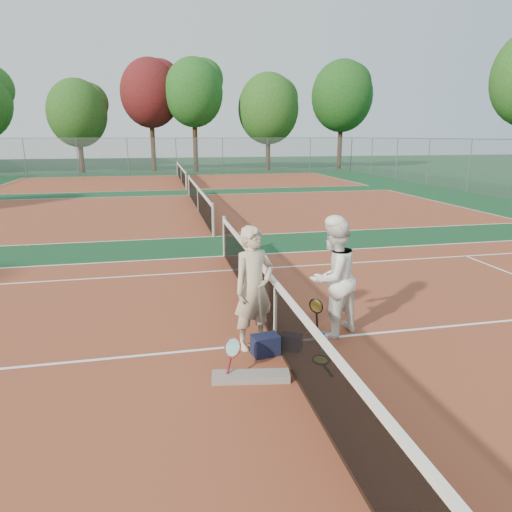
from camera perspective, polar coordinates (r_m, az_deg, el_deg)
The scene contains 22 objects.
ground at distance 7.31m, azimuth 2.40°, elevation -10.82°, with size 130.00×130.00×0.00m, color #0F381D.
court_main at distance 7.31m, azimuth 2.40°, elevation -10.80°, with size 23.77×10.97×0.01m, color brown.
court_far_a at distance 20.20m, azimuth -7.22°, elevation 5.67°, with size 23.77×10.97×0.01m, color brown.
court_far_b at distance 33.57m, azimuth -9.30°, elevation 9.19°, with size 23.77×10.97×0.01m, color brown.
net_main at distance 7.11m, azimuth 2.44°, elevation -7.11°, with size 0.10×10.98×1.02m, color black, non-canonical shape.
net_far_a at distance 20.13m, azimuth -7.27°, elevation 7.09°, with size 0.10×10.98×1.02m, color black, non-canonical shape.
net_far_b at distance 33.53m, azimuth -9.33°, elevation 10.05°, with size 0.10×10.98×1.02m, color black, non-canonical shape.
fence_back at distance 40.45m, azimuth -9.93°, elevation 12.21°, with size 32.00×0.06×3.00m, color slate, non-canonical shape.
player_a at distance 6.84m, azimuth -0.28°, elevation -4.06°, with size 0.69×0.45×1.90m, color #C6B599.
player_b at distance 7.39m, azimuth 9.57°, elevation -2.76°, with size 0.93×0.72×1.91m, color white.
racket_red at distance 6.33m, azimuth -2.94°, elevation -12.48°, with size 0.35×0.27×0.52m, color maroon, non-canonical shape.
racket_black_held at distance 7.64m, azimuth 7.48°, elevation -7.37°, with size 0.16×0.27×0.59m, color black, non-canonical shape.
racket_spare at distance 6.84m, azimuth 8.09°, elevation -12.70°, with size 0.60×0.27×0.04m, color black, non-canonical shape.
sports_bag_navy at distance 6.89m, azimuth 1.18°, elevation -11.06°, with size 0.39×0.27×0.31m, color black.
sports_bag_purple at distance 7.08m, azimuth 4.43°, elevation -10.66°, with size 0.30×0.20×0.24m, color #270F2A.
net_cover_canvas at distance 6.28m, azimuth -0.65°, elevation -14.86°, with size 1.03×0.24×0.11m, color slate.
water_bottle at distance 7.01m, azimuth 8.41°, elevation -10.80°, with size 0.09×0.09×0.30m, color #C4E3F8.
tree_back_1 at distance 43.98m, azimuth -21.45°, elevation 16.27°, with size 5.02×5.02×7.96m.
tree_back_maroon at distance 44.59m, azimuth -13.09°, elevation 19.18°, with size 5.30×5.30×9.94m.
tree_back_3 at distance 43.30m, azimuth -7.80°, elevation 19.55°, with size 5.21×5.21×9.89m.
tree_back_4 at distance 44.65m, azimuth 1.55°, elevation 17.91°, with size 5.64×5.64×8.86m.
tree_back_5 at distance 47.08m, azimuth 10.70°, elevation 19.02°, with size 5.84×5.84×10.22m.
Camera 1 is at (-1.67, -6.38, 3.16)m, focal length 32.00 mm.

